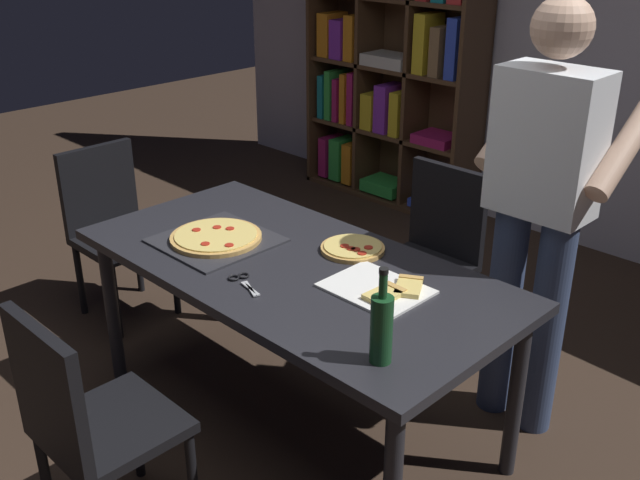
% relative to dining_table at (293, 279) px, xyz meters
% --- Properties ---
extents(ground_plane, '(12.00, 12.00, 0.00)m').
position_rel_dining_table_xyz_m(ground_plane, '(0.00, 0.00, -0.68)').
color(ground_plane, '#38281E').
extents(back_wall, '(6.40, 0.10, 2.80)m').
position_rel_dining_table_xyz_m(back_wall, '(0.00, 2.60, 0.72)').
color(back_wall, '#BCB7C6').
rests_on(back_wall, ground_plane).
extents(dining_table, '(1.80, 0.88, 0.75)m').
position_rel_dining_table_xyz_m(dining_table, '(0.00, 0.00, 0.00)').
color(dining_table, '#232328').
rests_on(dining_table, ground_plane).
extents(chair_near_camera, '(0.42, 0.42, 0.90)m').
position_rel_dining_table_xyz_m(chair_near_camera, '(-0.00, -0.93, -0.17)').
color(chair_near_camera, black).
rests_on(chair_near_camera, ground_plane).
extents(chair_far_side, '(0.42, 0.42, 0.90)m').
position_rel_dining_table_xyz_m(chair_far_side, '(0.00, 0.93, -0.17)').
color(chair_far_side, black).
rests_on(chair_far_side, ground_plane).
extents(chair_left_end, '(0.42, 0.42, 0.90)m').
position_rel_dining_table_xyz_m(chair_left_end, '(-1.39, 0.00, -0.17)').
color(chair_left_end, black).
rests_on(chair_left_end, ground_plane).
extents(bookshelf, '(1.40, 0.35, 1.95)m').
position_rel_dining_table_xyz_m(bookshelf, '(-1.49, 2.37, 0.30)').
color(bookshelf, '#513823').
rests_on(bookshelf, ground_plane).
extents(person_serving_pizza, '(0.55, 0.54, 1.75)m').
position_rel_dining_table_xyz_m(person_serving_pizza, '(0.64, 0.71, 0.32)').
color(person_serving_pizza, '#38476B').
rests_on(person_serving_pizza, ground_plane).
extents(pepperoni_pizza_on_tray, '(0.44, 0.44, 0.04)m').
position_rel_dining_table_xyz_m(pepperoni_pizza_on_tray, '(-0.37, -0.09, 0.09)').
color(pepperoni_pizza_on_tray, '#2D2D33').
rests_on(pepperoni_pizza_on_tray, dining_table).
extents(pizza_slices_on_towel, '(0.36, 0.30, 0.03)m').
position_rel_dining_table_xyz_m(pizza_slices_on_towel, '(0.40, 0.07, 0.08)').
color(pizza_slices_on_towel, white).
rests_on(pizza_slices_on_towel, dining_table).
extents(wine_bottle, '(0.07, 0.07, 0.32)m').
position_rel_dining_table_xyz_m(wine_bottle, '(0.69, -0.28, 0.19)').
color(wine_bottle, '#194723').
rests_on(wine_bottle, dining_table).
extents(kitchen_scissors, '(0.20, 0.11, 0.01)m').
position_rel_dining_table_xyz_m(kitchen_scissors, '(-0.01, -0.24, 0.08)').
color(kitchen_scissors, silver).
rests_on(kitchen_scissors, dining_table).
extents(second_pizza_plain, '(0.26, 0.26, 0.03)m').
position_rel_dining_table_xyz_m(second_pizza_plain, '(0.09, 0.25, 0.08)').
color(second_pizza_plain, tan).
rests_on(second_pizza_plain, dining_table).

